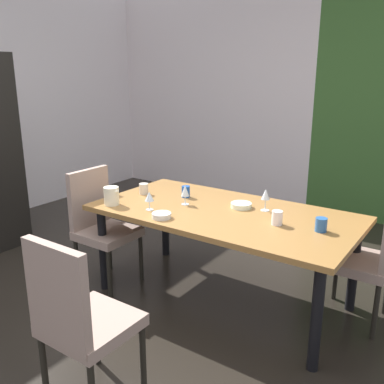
# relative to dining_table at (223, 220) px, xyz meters

# --- Properties ---
(ground_plane) EXTENTS (5.86, 6.40, 0.02)m
(ground_plane) POSITION_rel_dining_table_xyz_m (-0.46, -0.54, -0.68)
(ground_plane) COLOR black
(back_panel_interior) EXTENTS (3.14, 0.10, 2.82)m
(back_panel_interior) POSITION_rel_dining_table_xyz_m (-1.82, 2.61, 0.74)
(back_panel_interior) COLOR silver
(back_panel_interior) RESTS_ON ground_plane
(dining_table) EXTENTS (1.99, 1.03, 0.74)m
(dining_table) POSITION_rel_dining_table_xyz_m (0.00, 0.00, 0.00)
(dining_table) COLOR olive
(dining_table) RESTS_ON ground_plane
(chair_left_near) EXTENTS (0.45, 0.44, 0.97)m
(chair_left_near) POSITION_rel_dining_table_xyz_m (-1.02, -0.31, -0.13)
(chair_left_near) COLOR gray
(chair_left_near) RESTS_ON ground_plane
(chair_head_near) EXTENTS (0.44, 0.44, 0.98)m
(chair_head_near) POSITION_rel_dining_table_xyz_m (-0.04, -1.40, -0.13)
(chair_head_near) COLOR gray
(chair_head_near) RESTS_ON ground_plane
(chair_right_far) EXTENTS (0.44, 0.44, 1.00)m
(chair_right_far) POSITION_rel_dining_table_xyz_m (1.02, 0.31, -0.12)
(chair_right_far) COLOR gray
(chair_right_far) RESTS_ON ground_plane
(wine_glass_north) EXTENTS (0.07, 0.07, 0.14)m
(wine_glass_north) POSITION_rel_dining_table_xyz_m (-0.48, -0.30, 0.18)
(wine_glass_north) COLOR silver
(wine_glass_north) RESTS_ON dining_table
(wine_glass_near_window) EXTENTS (0.07, 0.07, 0.17)m
(wine_glass_near_window) POSITION_rel_dining_table_xyz_m (0.26, 0.18, 0.20)
(wine_glass_near_window) COLOR silver
(wine_glass_near_window) RESTS_ON dining_table
(wine_glass_right) EXTENTS (0.07, 0.07, 0.16)m
(wine_glass_right) POSITION_rel_dining_table_xyz_m (-0.33, -0.04, 0.18)
(wine_glass_right) COLOR silver
(wine_glass_right) RESTS_ON dining_table
(serving_bowl_east) EXTENTS (0.14, 0.14, 0.04)m
(serving_bowl_east) POSITION_rel_dining_table_xyz_m (-0.29, -0.39, 0.09)
(serving_bowl_east) COLOR silver
(serving_bowl_east) RESTS_ON dining_table
(serving_bowl_front) EXTENTS (0.16, 0.16, 0.04)m
(serving_bowl_front) POSITION_rel_dining_table_xyz_m (0.07, 0.14, 0.09)
(serving_bowl_front) COLOR white
(serving_bowl_front) RESTS_ON dining_table
(cup_west) EXTENTS (0.08, 0.08, 0.09)m
(cup_west) POSITION_rel_dining_table_xyz_m (-0.80, 0.00, 0.12)
(cup_west) COLOR beige
(cup_west) RESTS_ON dining_table
(cup_center) EXTENTS (0.08, 0.08, 0.09)m
(cup_center) POSITION_rel_dining_table_xyz_m (0.75, -0.00, 0.12)
(cup_center) COLOR #285897
(cup_center) RESTS_ON dining_table
(cup_corner) EXTENTS (0.07, 0.07, 0.09)m
(cup_corner) POSITION_rel_dining_table_xyz_m (-0.45, 0.13, 0.12)
(cup_corner) COLOR #17469D
(cup_corner) RESTS_ON dining_table
(cup_rear) EXTENTS (0.08, 0.08, 0.10)m
(cup_rear) POSITION_rel_dining_table_xyz_m (0.46, -0.05, 0.12)
(cup_rear) COLOR white
(cup_rear) RESTS_ON dining_table
(pitcher_near_shelf) EXTENTS (0.13, 0.12, 0.15)m
(pitcher_near_shelf) POSITION_rel_dining_table_xyz_m (-0.81, -0.37, 0.15)
(pitcher_near_shelf) COLOR #EBE4C3
(pitcher_near_shelf) RESTS_ON dining_table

